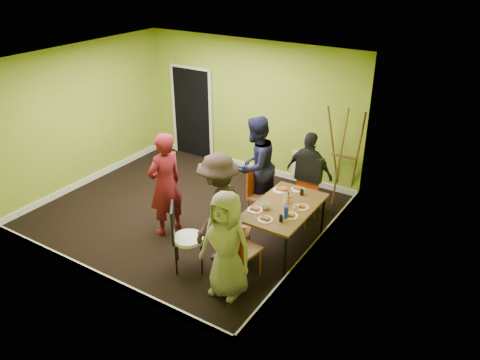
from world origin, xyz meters
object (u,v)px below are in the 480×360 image
object	(u,v)px
easel	(344,155)
person_front_end	(226,245)
orange_bottle	(288,198)
person_standing	(165,185)
person_back_end	(309,173)
chair_bentwood	(183,234)
chair_front_end	(239,246)
chair_left_far	(257,192)
chair_back_end	(307,176)
thermos	(285,197)
blue_bottle	(286,212)
person_left_near	(219,208)
person_left_far	(256,166)
chair_left_near	(235,226)
dining_table	(284,209)

from	to	relation	value
easel	person_front_end	size ratio (longest dim) A/B	1.17
easel	orange_bottle	bearing A→B (deg)	-96.21
person_standing	person_back_end	distance (m)	2.57
person_front_end	easel	bearing A→B (deg)	83.24
chair_bentwood	easel	distance (m)	3.58
chair_front_end	person_front_end	xyz separation A→B (m)	(-0.01, -0.31, 0.20)
easel	person_back_end	size ratio (longest dim) A/B	1.20
chair_left_far	easel	bearing A→B (deg)	146.45
chair_back_end	thermos	xyz separation A→B (m)	(0.08, -1.00, 0.05)
blue_bottle	chair_back_end	bearing A→B (deg)	101.83
chair_bentwood	chair_back_end	bearing A→B (deg)	122.01
orange_bottle	person_left_near	bearing A→B (deg)	-126.63
chair_back_end	person_front_end	bearing A→B (deg)	89.86
person_standing	person_front_end	distance (m)	1.90
blue_bottle	person_front_end	xyz separation A→B (m)	(-0.33, -1.11, -0.06)
chair_front_end	orange_bottle	xyz separation A→B (m)	(0.11, 1.30, 0.20)
easel	person_left_far	size ratio (longest dim) A/B	1.01
chair_left_far	person_back_end	xyz separation A→B (m)	(0.67, 0.70, 0.25)
person_standing	person_left_far	world-z (taller)	person_left_far
chair_left_near	person_left_near	distance (m)	0.47
chair_left_far	easel	xyz separation A→B (m)	(1.00, 1.49, 0.40)
dining_table	person_back_end	size ratio (longest dim) A/B	0.98
chair_back_end	person_back_end	xyz separation A→B (m)	(-0.05, 0.19, -0.04)
easel	chair_bentwood	bearing A→B (deg)	-109.50
chair_bentwood	person_standing	distance (m)	1.12
chair_bentwood	person_left_near	size ratio (longest dim) A/B	0.62
person_left_far	chair_back_end	bearing A→B (deg)	116.92
person_standing	chair_left_far	bearing A→B (deg)	152.09
dining_table	easel	xyz separation A→B (m)	(0.18, 2.06, 0.22)
chair_left_far	thermos	size ratio (longest dim) A/B	4.10
chair_left_near	chair_left_far	bearing A→B (deg)	167.43
person_left_far	chair_front_end	bearing A→B (deg)	30.00
person_left_near	chair_left_near	bearing A→B (deg)	138.66
chair_left_far	easel	distance (m)	1.84
dining_table	person_front_end	xyz separation A→B (m)	(-0.14, -1.43, 0.10)
chair_front_end	easel	size ratio (longest dim) A/B	0.57
chair_bentwood	person_left_far	xyz separation A→B (m)	(0.04, 2.05, 0.32)
chair_left_near	thermos	bearing A→B (deg)	114.33
person_left_near	person_back_end	world-z (taller)	person_left_near
person_front_end	chair_front_end	bearing A→B (deg)	87.49
chair_left_near	chair_back_end	xyz separation A→B (m)	(0.47, 1.63, 0.33)
dining_table	chair_front_end	distance (m)	1.14
chair_back_end	orange_bottle	size ratio (longest dim) A/B	12.77
chair_front_end	person_left_near	world-z (taller)	person_left_near
chair_back_end	person_left_near	size ratio (longest dim) A/B	0.66
person_back_end	person_front_end	bearing A→B (deg)	94.49
thermos	blue_bottle	distance (m)	0.46
person_standing	person_left_near	xyz separation A→B (m)	(1.14, -0.11, -0.03)
person_left_far	person_front_end	bearing A→B (deg)	26.84
chair_back_end	blue_bottle	bearing A→B (deg)	102.60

